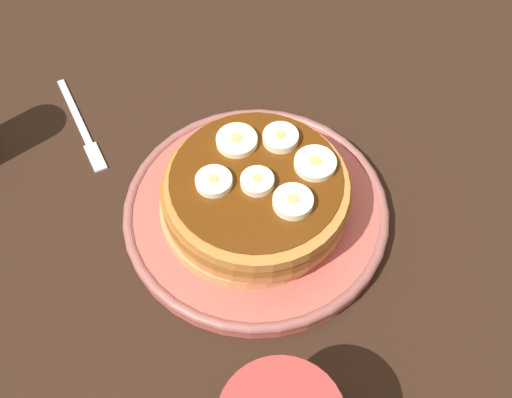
{
  "coord_description": "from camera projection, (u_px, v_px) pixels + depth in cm",
  "views": [
    {
      "loc": [
        33.23,
        -5.42,
        51.94
      ],
      "look_at": [
        0.0,
        0.0,
        2.92
      ],
      "focal_mm": 48.06,
      "sensor_mm": 36.0,
      "label": 1
    }
  ],
  "objects": [
    {
      "name": "ground_plane",
      "position": [
        256.0,
        226.0,
        0.63
      ],
      "size": [
        140.0,
        140.0,
        3.0
      ],
      "primitive_type": "cube",
      "color": "black"
    },
    {
      "name": "plate",
      "position": [
        256.0,
        212.0,
        0.61
      ],
      "size": [
        23.68,
        23.68,
        1.65
      ],
      "color": "#CC594C",
      "rests_on": "ground_plane"
    },
    {
      "name": "pancake_stack",
      "position": [
        255.0,
        195.0,
        0.59
      ],
      "size": [
        16.54,
        16.62,
        4.63
      ],
      "color": "tan",
      "rests_on": "plate"
    },
    {
      "name": "banana_slice_0",
      "position": [
        261.0,
        181.0,
        0.56
      ],
      "size": [
        2.81,
        2.81,
        0.97
      ],
      "color": "#F4E5C5",
      "rests_on": "pancake_stack"
    },
    {
      "name": "banana_slice_1",
      "position": [
        281.0,
        138.0,
        0.59
      ],
      "size": [
        3.12,
        3.12,
        1.0
      ],
      "color": "#FBE7C4",
      "rests_on": "pancake_stack"
    },
    {
      "name": "banana_slice_2",
      "position": [
        293.0,
        202.0,
        0.55
      ],
      "size": [
        3.32,
        3.32,
        0.99
      ],
      "color": "#F4EEC5",
      "rests_on": "pancake_stack"
    },
    {
      "name": "banana_slice_3",
      "position": [
        214.0,
        183.0,
        0.56
      ],
      "size": [
        3.08,
        3.08,
        0.89
      ],
      "color": "#F0EFC4",
      "rests_on": "pancake_stack"
    },
    {
      "name": "banana_slice_4",
      "position": [
        315.0,
        164.0,
        0.57
      ],
      "size": [
        3.6,
        3.6,
        0.84
      ],
      "color": "#F4E9BD",
      "rests_on": "pancake_stack"
    },
    {
      "name": "banana_slice_5",
      "position": [
        237.0,
        141.0,
        0.59
      ],
      "size": [
        3.58,
        3.58,
        0.87
      ],
      "color": "#FEF1BD",
      "rests_on": "pancake_stack"
    },
    {
      "name": "fork",
      "position": [
        82.0,
        129.0,
        0.67
      ],
      "size": [
        12.72,
        4.75,
        0.5
      ],
      "color": "silver",
      "rests_on": "ground_plane"
    }
  ]
}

